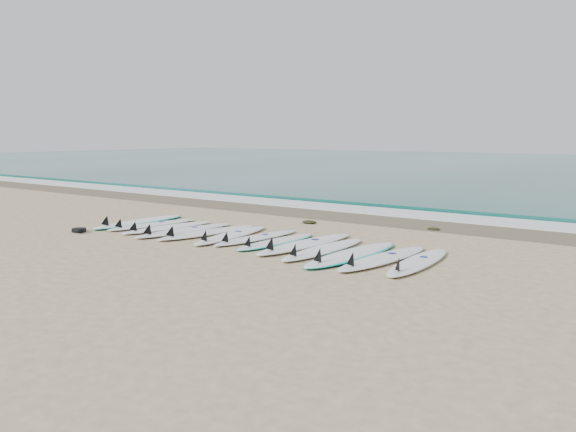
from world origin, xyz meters
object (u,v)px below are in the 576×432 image
Objects in this scene: surfboard_0 at (139,222)px; surfboard_6 at (255,238)px; surfboard_12 at (417,262)px; leash_coil at (79,230)px.

surfboard_6 is (3.73, -0.02, 0.00)m from surfboard_0.
surfboard_0 reaches higher than surfboard_12.
surfboard_12 reaches higher than leash_coil.
surfboard_0 reaches higher than leash_coil.
surfboard_0 is at bearing 84.90° from leash_coil.
surfboard_6 is 3.70m from surfboard_12.
surfboard_12 is at bearing 3.17° from surfboard_6.
surfboard_0 reaches higher than surfboard_6.
leash_coil is at bearing -151.90° from surfboard_6.
surfboard_12 is (3.69, -0.18, 0.00)m from surfboard_6.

